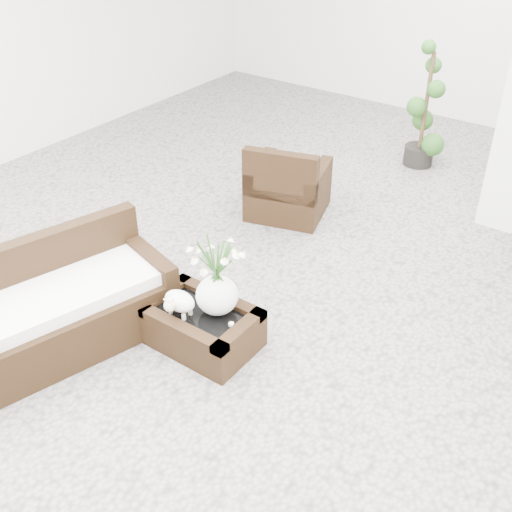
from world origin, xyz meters
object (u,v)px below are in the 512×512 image
Objects in this scene: coffee_table at (201,328)px; topiary at (426,107)px; armchair at (289,178)px; loveseat at (67,297)px.

coffee_table is 4.36m from topiary.
armchair is 0.52× the size of loveseat.
topiary is at bearing 5.43° from loveseat.
loveseat reaches higher than coffee_table.
loveseat is at bearing -146.45° from coffee_table.
loveseat is 4.99m from topiary.
topiary is at bearing -124.38° from armchair.
armchair is (-0.64, 2.27, 0.27)m from coffee_table.
coffee_table is 0.55× the size of loveseat.
armchair is at bearing -108.06° from topiary.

